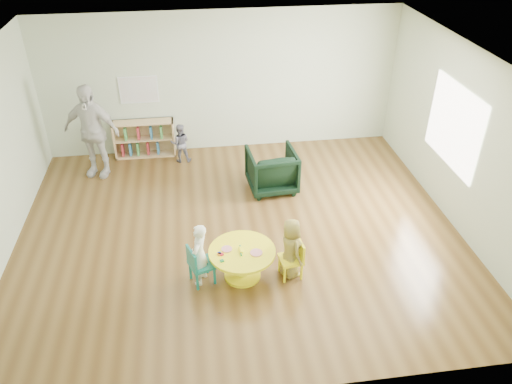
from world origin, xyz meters
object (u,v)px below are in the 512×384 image
at_px(armchair, 272,170).
at_px(child_left, 199,255).
at_px(kid_chair_left, 199,264).
at_px(adult_caretaker, 91,131).
at_px(bookshelf, 144,138).
at_px(kid_chair_right, 294,258).
at_px(activity_table, 242,259).
at_px(child_right, 291,248).
at_px(toddler, 180,143).

xyz_separation_m(armchair, child_left, (-1.39, -2.30, 0.09)).
distance_m(kid_chair_left, child_left, 0.16).
relative_size(armchair, adult_caretaker, 0.48).
bearing_deg(adult_caretaker, kid_chair_left, -44.57).
bearing_deg(bookshelf, kid_chair_right, -60.36).
bearing_deg(activity_table, child_left, -178.05).
height_order(child_right, adult_caretaker, adult_caretaker).
distance_m(kid_chair_right, bookshelf, 4.59).
bearing_deg(toddler, child_left, 95.16).
distance_m(bookshelf, adult_caretaker, 1.19).
height_order(toddler, adult_caretaker, adult_caretaker).
bearing_deg(child_right, child_left, 71.94).
height_order(armchair, child_left, child_left).
height_order(activity_table, kid_chair_left, kid_chair_left).
bearing_deg(toddler, child_right, 114.11).
relative_size(child_left, toddler, 1.21).
height_order(kid_chair_left, adult_caretaker, adult_caretaker).
bearing_deg(armchair, child_right, 82.35).
xyz_separation_m(child_right, adult_caretaker, (-3.07, 3.31, 0.43)).
height_order(kid_chair_left, kid_chair_right, kid_chair_left).
height_order(kid_chair_right, adult_caretaker, adult_caretaker).
bearing_deg(child_left, armchair, 171.50).
bearing_deg(kid_chair_left, activity_table, 73.36).
xyz_separation_m(kid_chair_right, child_right, (-0.04, 0.02, 0.15)).
bearing_deg(bookshelf, adult_caretaker, -142.56).
distance_m(activity_table, toddler, 3.64).
xyz_separation_m(armchair, toddler, (-1.62, 1.27, 0.01)).
height_order(kid_chair_left, bookshelf, bookshelf).
bearing_deg(adult_caretaker, toddler, 27.18).
xyz_separation_m(armchair, adult_caretaker, (-3.19, 0.99, 0.51)).
bearing_deg(kid_chair_left, toddler, 163.05).
relative_size(kid_chair_left, child_left, 0.63).
xyz_separation_m(kid_chair_right, armchair, (0.08, 2.35, 0.07)).
xyz_separation_m(armchair, child_right, (-0.12, -2.32, 0.08)).
relative_size(child_right, adult_caretaker, 0.52).
distance_m(kid_chair_left, adult_caretaker, 3.80).
bearing_deg(child_left, toddler, -153.71).
bearing_deg(child_left, activity_table, 114.59).
distance_m(bookshelf, armchair, 2.86).
relative_size(kid_chair_left, armchair, 0.71).
bearing_deg(child_right, toddler, 5.65).
bearing_deg(toddler, armchair, 143.35).
bearing_deg(kid_chair_right, kid_chair_left, 82.03).
xyz_separation_m(activity_table, child_right, (0.68, -0.04, 0.14)).
height_order(activity_table, child_right, child_right).
distance_m(kid_chair_right, child_right, 0.16).
bearing_deg(activity_table, kid_chair_right, -5.23).
bearing_deg(armchair, child_left, 54.19).
bearing_deg(child_right, adult_caretaker, 25.91).
xyz_separation_m(activity_table, bookshelf, (-1.54, 3.92, 0.04)).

